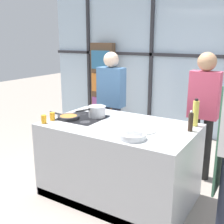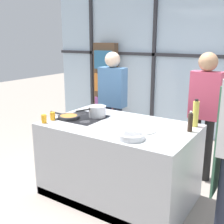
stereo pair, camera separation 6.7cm
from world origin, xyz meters
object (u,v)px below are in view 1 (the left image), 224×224
object	(u,v)px
spectator_far_left	(111,99)
juice_glass_near	(44,119)
pepper_grinder	(191,122)
mixing_bowl	(133,136)
spectator_center_left	(203,107)
juice_glass_far	(52,116)
frying_pan	(68,117)
white_plate	(145,130)
oil_bottle	(196,113)
saucepan	(97,111)

from	to	relation	value
spectator_far_left	juice_glass_near	world-z (taller)	spectator_far_left
pepper_grinder	juice_glass_near	distance (m)	1.64
pepper_grinder	mixing_bowl	bearing A→B (deg)	-127.10
pepper_grinder	spectator_center_left	bearing A→B (deg)	94.78
mixing_bowl	juice_glass_far	bearing A→B (deg)	176.72
frying_pan	juice_glass_far	size ratio (longest dim) A/B	4.92
juice_glass_near	juice_glass_far	xyz separation A→B (m)	(0.00, 0.14, 0.00)
frying_pan	pepper_grinder	xyz separation A→B (m)	(1.41, 0.31, 0.08)
spectator_center_left	juice_glass_far	world-z (taller)	spectator_center_left
white_plate	juice_glass_far	size ratio (longest dim) A/B	2.55
oil_bottle	juice_glass_far	xyz separation A→B (m)	(-1.51, -0.68, -0.10)
frying_pan	juice_glass_near	world-z (taller)	juice_glass_near
mixing_bowl	pepper_grinder	size ratio (longest dim) A/B	1.15
spectator_center_left	frying_pan	xyz separation A→B (m)	(-1.35, -1.08, -0.07)
oil_bottle	pepper_grinder	distance (m)	0.21
pepper_grinder	juice_glass_far	distance (m)	1.59
white_plate	oil_bottle	world-z (taller)	oil_bottle
spectator_far_left	mixing_bowl	world-z (taller)	spectator_far_left
pepper_grinder	saucepan	bearing A→B (deg)	-176.88
white_plate	frying_pan	bearing A→B (deg)	-176.91
spectator_far_left	juice_glass_near	size ratio (longest dim) A/B	17.04
mixing_bowl	juice_glass_far	xyz separation A→B (m)	(-1.12, 0.06, 0.02)
saucepan	spectator_far_left	bearing A→B (deg)	110.31
spectator_far_left	juice_glass_far	size ratio (longest dim) A/B	17.04
juice_glass_near	saucepan	bearing A→B (deg)	56.35
mixing_bowl	oil_bottle	world-z (taller)	oil_bottle
spectator_far_left	juice_glass_near	bearing A→B (deg)	87.74
spectator_center_left	pepper_grinder	world-z (taller)	spectator_center_left
saucepan	white_plate	world-z (taller)	saucepan
spectator_far_left	oil_bottle	xyz separation A→B (m)	(1.45, -0.56, 0.10)
white_plate	juice_glass_near	bearing A→B (deg)	-162.31
frying_pan	white_plate	xyz separation A→B (m)	(1.00, 0.05, -0.01)
mixing_bowl	pepper_grinder	bearing A→B (deg)	52.90
saucepan	mixing_bowl	xyz separation A→B (m)	(0.75, -0.47, -0.04)
frying_pan	oil_bottle	xyz separation A→B (m)	(1.40, 0.52, 0.13)
spectator_far_left	frying_pan	world-z (taller)	spectator_far_left
spectator_far_left	pepper_grinder	bearing A→B (deg)	152.19
oil_bottle	juice_glass_near	size ratio (longest dim) A/B	3.19
frying_pan	juice_glass_far	xyz separation A→B (m)	(-0.11, -0.16, 0.03)
spectator_far_left	saucepan	xyz separation A→B (m)	(0.31, -0.84, 0.03)
juice_glass_far	pepper_grinder	bearing A→B (deg)	17.17
spectator_center_left	pepper_grinder	size ratio (longest dim) A/B	7.44
spectator_center_left	frying_pan	world-z (taller)	spectator_center_left
spectator_center_left	juice_glass_far	size ratio (longest dim) A/B	17.37
white_plate	oil_bottle	distance (m)	0.63
juice_glass_near	juice_glass_far	world-z (taller)	same
oil_bottle	pepper_grinder	xyz separation A→B (m)	(0.01, -0.21, -0.04)
saucepan	juice_glass_near	distance (m)	0.66
frying_pan	oil_bottle	distance (m)	1.50
saucepan	mixing_bowl	size ratio (longest dim) A/B	1.49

